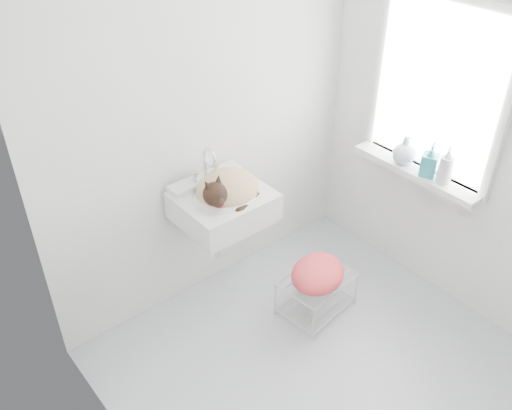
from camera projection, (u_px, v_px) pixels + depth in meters
floor at (315, 362)px, 3.29m from camera, size 2.20×2.00×0.02m
back_wall at (206, 112)px, 3.20m from camera, size 2.20×0.02×2.50m
right_wall at (467, 117)px, 3.14m from camera, size 0.02×2.00×2.50m
left_wall at (117, 290)px, 2.00m from camera, size 0.02×2.00×2.50m
window_glass at (439, 90)px, 3.21m from camera, size 0.01×0.80×1.00m
window_frame at (438, 91)px, 3.20m from camera, size 0.04×0.90×1.10m
windowsill at (416, 171)px, 3.46m from camera, size 0.16×0.88×0.04m
sink at (223, 194)px, 3.22m from camera, size 0.53×0.46×0.21m
faucet at (204, 161)px, 3.26m from camera, size 0.19×0.13×0.19m
cat at (226, 189)px, 3.20m from camera, size 0.43×0.36×0.26m
wire_rack at (316, 292)px, 3.56m from camera, size 0.47×0.36×0.27m
towel at (317, 280)px, 3.44m from camera, size 0.44×0.37×0.16m
bottle_a at (442, 182)px, 3.32m from camera, size 0.10×0.10×0.20m
bottle_b at (427, 175)px, 3.39m from camera, size 0.12×0.12×0.21m
bottle_c at (403, 163)px, 3.51m from camera, size 0.16×0.16×0.19m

